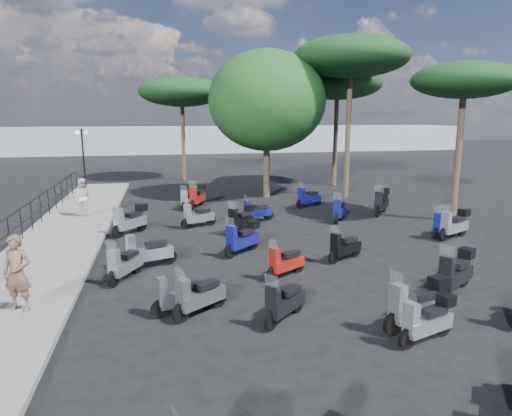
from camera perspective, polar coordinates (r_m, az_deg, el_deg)
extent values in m
plane|color=black|center=(13.33, 1.11, -8.14)|extent=(120.00, 120.00, 0.00)
cube|color=slate|center=(16.31, -24.41, -5.22)|extent=(3.00, 30.00, 0.15)
cylinder|color=black|center=(16.95, -28.52, -2.80)|extent=(0.04, 0.04, 1.10)
cylinder|color=black|center=(18.23, -27.30, -1.75)|extent=(0.04, 0.04, 1.10)
cylinder|color=black|center=(19.52, -26.25, -0.84)|extent=(0.04, 0.04, 1.10)
cylinder|color=black|center=(20.81, -25.32, -0.05)|extent=(0.04, 0.04, 1.10)
cylinder|color=black|center=(22.12, -24.51, 0.65)|extent=(0.04, 0.04, 1.10)
cylinder|color=black|center=(23.44, -23.78, 1.28)|extent=(0.04, 0.04, 1.10)
cylinder|color=black|center=(24.76, -23.14, 1.84)|extent=(0.04, 0.04, 1.10)
cylinder|color=black|center=(26.08, -22.55, 2.34)|extent=(0.04, 0.04, 1.10)
cylinder|color=black|center=(27.41, -22.03, 2.79)|extent=(0.04, 0.04, 1.10)
cylinder|color=black|center=(28.75, -21.55, 3.20)|extent=(0.04, 0.04, 1.10)
cube|color=black|center=(16.20, -29.39, -1.57)|extent=(0.04, 26.00, 0.04)
cube|color=black|center=(16.32, -29.20, -3.38)|extent=(0.04, 26.00, 0.04)
cylinder|color=black|center=(27.27, -20.47, 1.92)|extent=(0.29, 0.29, 0.22)
cylinder|color=black|center=(27.05, -20.72, 5.46)|extent=(0.10, 0.10, 3.61)
cylinder|color=black|center=(26.95, -20.98, 8.99)|extent=(0.32, 0.78, 0.04)
sphere|color=white|center=(27.30, -20.55, 8.86)|extent=(0.25, 0.25, 0.25)
sphere|color=white|center=(26.60, -21.40, 8.74)|extent=(0.25, 0.25, 0.25)
imported|color=brown|center=(11.59, -27.68, -7.23)|extent=(0.73, 0.57, 1.75)
imported|color=beige|center=(21.24, -20.94, 1.29)|extent=(0.83, 0.65, 1.66)
cylinder|color=black|center=(12.82, -17.41, -8.43)|extent=(0.31, 0.45, 0.46)
cylinder|color=black|center=(13.72, -14.68, -6.95)|extent=(0.31, 0.45, 0.46)
cube|color=gray|center=(13.25, -15.92, -6.90)|extent=(0.89, 1.24, 0.32)
cube|color=black|center=(13.30, -15.60, -5.60)|extent=(0.53, 0.64, 0.13)
cube|color=gray|center=(12.74, -17.34, -6.46)|extent=(0.35, 0.32, 0.67)
plane|color=white|center=(12.57, -17.60, -4.67)|extent=(0.35, 0.24, 0.35)
cylinder|color=black|center=(13.94, -15.60, -6.64)|extent=(0.49, 0.25, 0.49)
cylinder|color=black|center=(14.26, -10.84, -5.99)|extent=(0.49, 0.25, 0.49)
cube|color=#B4B7BF|center=(14.05, -13.03, -5.58)|extent=(1.36, 0.75, 0.35)
cube|color=black|center=(14.01, -12.40, -4.38)|extent=(0.68, 0.48, 0.14)
cube|color=#B4B7BF|center=(13.82, -15.38, -4.75)|extent=(0.31, 0.36, 0.71)
plane|color=white|center=(13.69, -15.73, -2.94)|extent=(0.20, 0.39, 0.38)
cylinder|color=black|center=(17.65, -16.92, -2.83)|extent=(0.41, 0.46, 0.51)
cylinder|color=black|center=(18.53, -14.08, -2.00)|extent=(0.41, 0.46, 0.51)
cube|color=#B4B7BF|center=(18.08, -15.38, -1.78)|extent=(1.18, 1.28, 0.36)
cube|color=black|center=(18.14, -15.03, -0.76)|extent=(0.66, 0.69, 0.15)
cube|color=#B4B7BF|center=(17.60, -16.81, -1.23)|extent=(0.39, 0.39, 0.74)
plane|color=white|center=(17.46, -17.05, 0.26)|extent=(0.36, 0.33, 0.40)
cube|color=black|center=(18.40, -14.14, 0.07)|extent=(0.49, 0.50, 0.28)
cylinder|color=black|center=(22.09, -7.88, 0.42)|extent=(0.30, 0.51, 0.51)
cylinder|color=black|center=(23.27, -6.80, 1.02)|extent=(0.30, 0.51, 0.51)
cube|color=maroon|center=(22.69, -7.30, 1.22)|extent=(0.89, 1.42, 0.36)
cube|color=black|center=(22.81, -7.16, 2.04)|extent=(0.55, 0.72, 0.15)
cube|color=maroon|center=(22.08, -7.84, 1.71)|extent=(0.39, 0.34, 0.75)
plane|color=white|center=(21.94, -7.93, 2.92)|extent=(0.41, 0.24, 0.40)
cube|color=black|center=(23.18, -6.83, 2.69)|extent=(0.46, 0.47, 0.28)
cylinder|color=black|center=(10.72, -11.90, -12.26)|extent=(0.44, 0.20, 0.43)
cylinder|color=black|center=(11.02, -6.44, -11.38)|extent=(0.44, 0.20, 0.43)
cube|color=#464A4D|center=(10.81, -8.93, -11.01)|extent=(1.20, 0.61, 0.30)
cube|color=black|center=(10.76, -8.19, -9.66)|extent=(0.59, 0.41, 0.12)
cube|color=#464A4D|center=(10.58, -11.62, -10.16)|extent=(0.26, 0.31, 0.62)
plane|color=white|center=(10.42, -11.99, -8.15)|extent=(0.16, 0.35, 0.33)
cylinder|color=black|center=(10.42, -9.37, -12.81)|extent=(0.42, 0.35, 0.45)
cylinder|color=black|center=(11.09, -4.69, -11.12)|extent=(0.42, 0.35, 0.45)
cube|color=#464A4D|center=(10.71, -6.78, -11.04)|extent=(1.18, 0.99, 0.32)
cube|color=black|center=(10.71, -6.15, -9.49)|extent=(0.63, 0.57, 0.13)
cube|color=#464A4D|center=(10.29, -9.11, -10.48)|extent=(0.34, 0.35, 0.66)
plane|color=white|center=(10.10, -9.44, -8.32)|extent=(0.27, 0.33, 0.35)
cylinder|color=black|center=(12.64, 2.10, -8.24)|extent=(0.41, 0.30, 0.43)
cylinder|color=black|center=(13.39, 5.33, -7.13)|extent=(0.41, 0.30, 0.43)
cube|color=maroon|center=(12.99, 3.91, -6.95)|extent=(1.15, 0.88, 0.30)
cube|color=black|center=(13.02, 4.38, -5.75)|extent=(0.60, 0.51, 0.13)
cube|color=maroon|center=(12.56, 2.34, -6.39)|extent=(0.31, 0.33, 0.63)
plane|color=white|center=(12.40, 2.18, -4.67)|extent=(0.24, 0.33, 0.33)
cylinder|color=black|center=(18.42, -8.72, -1.95)|extent=(0.45, 0.28, 0.46)
cylinder|color=black|center=(18.96, -5.67, -1.48)|extent=(0.45, 0.28, 0.46)
cube|color=#B4B7BF|center=(18.67, -7.06, -1.18)|extent=(1.26, 0.82, 0.32)
cube|color=black|center=(18.69, -6.65, -0.32)|extent=(0.64, 0.50, 0.13)
cube|color=#B4B7BF|center=(18.36, -8.55, -0.59)|extent=(0.31, 0.35, 0.67)
plane|color=white|center=(18.25, -8.75, 0.70)|extent=(0.22, 0.36, 0.35)
cylinder|color=black|center=(21.91, -9.00, 0.20)|extent=(0.29, 0.43, 0.44)
cylinder|color=black|center=(22.90, -7.82, 0.73)|extent=(0.29, 0.43, 0.44)
cube|color=#B4B7BF|center=(22.41, -8.36, 0.91)|extent=(0.84, 1.21, 0.31)
cube|color=black|center=(22.51, -8.22, 1.62)|extent=(0.50, 0.62, 0.13)
cube|color=#B4B7BF|center=(21.90, -8.96, 1.32)|extent=(0.34, 0.31, 0.65)
plane|color=white|center=(21.78, -9.05, 2.37)|extent=(0.34, 0.23, 0.34)
cube|color=black|center=(22.81, -7.85, 2.19)|extent=(0.41, 0.42, 0.24)
cylinder|color=black|center=(9.96, 1.88, -13.86)|extent=(0.39, 0.38, 0.45)
cylinder|color=black|center=(10.84, 5.16, -11.72)|extent=(0.39, 0.38, 0.45)
cube|color=black|center=(10.36, 3.74, -11.81)|extent=(1.09, 1.07, 0.32)
cube|color=black|center=(10.39, 4.22, -10.20)|extent=(0.60, 0.59, 0.13)
cube|color=black|center=(9.84, 2.14, -11.45)|extent=(0.34, 0.34, 0.65)
plane|color=white|center=(9.64, 1.98, -9.26)|extent=(0.30, 0.31, 0.35)
cylinder|color=black|center=(10.15, 16.80, -13.70)|extent=(0.51, 0.24, 0.50)
cylinder|color=black|center=(11.01, 21.53, -11.97)|extent=(0.51, 0.24, 0.50)
cube|color=gray|center=(10.53, 19.54, -11.81)|extent=(1.40, 0.73, 0.36)
cube|color=black|center=(10.55, 20.31, -10.11)|extent=(0.69, 0.48, 0.15)
cube|color=gray|center=(10.01, 17.31, -11.09)|extent=(0.31, 0.37, 0.73)
plane|color=white|center=(9.80, 17.21, -8.63)|extent=(0.19, 0.40, 0.39)
cube|color=black|center=(10.79, 21.87, -8.68)|extent=(0.44, 0.42, 0.27)
cylinder|color=black|center=(14.61, -3.25, -5.39)|extent=(0.43, 0.39, 0.48)
cylinder|color=black|center=(15.50, -0.37, -4.37)|extent=(0.43, 0.39, 0.48)
cube|color=navy|center=(15.03, -1.65, -4.17)|extent=(1.20, 1.11, 0.34)
cube|color=black|center=(15.09, -1.25, -3.01)|extent=(0.65, 0.62, 0.14)
cube|color=navy|center=(14.54, -3.06, -3.59)|extent=(0.36, 0.37, 0.70)
plane|color=white|center=(14.38, -3.24, -1.91)|extent=(0.31, 0.34, 0.37)
cube|color=black|center=(15.35, -0.32, -2.06)|extent=(0.47, 0.46, 0.26)
cylinder|color=black|center=(17.25, -3.03, -2.73)|extent=(0.40, 0.41, 0.47)
cylinder|color=black|center=(18.19, -0.87, -1.96)|extent=(0.40, 0.41, 0.47)
cube|color=black|center=(17.71, -1.83, -1.74)|extent=(1.13, 1.15, 0.34)
cube|color=black|center=(17.79, -1.53, -0.77)|extent=(0.62, 0.63, 0.14)
cube|color=black|center=(17.20, -2.89, -1.21)|extent=(0.36, 0.36, 0.69)
plane|color=white|center=(17.06, -3.02, 0.20)|extent=(0.32, 0.32, 0.37)
cube|color=black|center=(18.07, -0.84, 0.00)|extent=(0.46, 0.46, 0.26)
cylinder|color=black|center=(19.25, -1.27, -1.25)|extent=(0.44, 0.21, 0.44)
cylinder|color=black|center=(19.76, 1.55, -0.92)|extent=(0.44, 0.21, 0.44)
cube|color=navy|center=(19.49, 0.28, -0.60)|extent=(1.22, 0.64, 0.31)
cube|color=black|center=(19.51, 0.68, 0.18)|extent=(0.60, 0.42, 0.13)
cube|color=navy|center=(19.20, -1.08, -0.01)|extent=(0.27, 0.32, 0.64)
plane|color=white|center=(19.09, -1.23, 1.18)|extent=(0.17, 0.35, 0.34)
cylinder|color=black|center=(9.72, 18.39, -15.22)|extent=(0.43, 0.22, 0.43)
cylinder|color=black|center=(10.49, 22.37, -13.47)|extent=(0.43, 0.22, 0.43)
cube|color=#B4B7BF|center=(10.06, 20.69, -13.42)|extent=(1.20, 0.66, 0.30)
cube|color=black|center=(10.08, 21.35, -11.89)|extent=(0.59, 0.43, 0.12)
cube|color=#B4B7BF|center=(9.60, 18.84, -12.90)|extent=(0.27, 0.32, 0.62)
plane|color=white|center=(9.40, 18.78, -10.76)|extent=(0.18, 0.34, 0.33)
cube|color=black|center=(10.28, 22.68, -10.55)|extent=(0.38, 0.37, 0.23)
cylinder|color=black|center=(12.35, 22.40, -9.45)|extent=(0.48, 0.36, 0.50)
cylinder|color=black|center=(13.46, 24.57, -7.91)|extent=(0.48, 0.36, 0.50)
cube|color=black|center=(12.89, 23.69, -7.80)|extent=(1.34, 1.04, 0.36)
cube|color=black|center=(12.96, 24.09, -6.36)|extent=(0.70, 0.60, 0.15)
cube|color=black|center=(12.27, 22.73, -7.24)|extent=(0.36, 0.39, 0.73)
plane|color=white|center=(12.08, 22.78, -5.19)|extent=(0.28, 0.38, 0.39)
cube|color=black|center=(13.28, 24.84, -5.15)|extent=(0.48, 0.47, 0.27)
cylinder|color=black|center=(14.26, 9.69, -6.06)|extent=(0.42, 0.29, 0.43)
cylinder|color=black|center=(15.08, 12.33, -5.18)|extent=(0.42, 0.29, 0.43)
cube|color=black|center=(14.66, 11.18, -4.97)|extent=(1.17, 0.84, 0.31)
cube|color=black|center=(14.71, 11.59, -3.90)|extent=(0.61, 0.50, 0.13)
cube|color=black|center=(14.20, 9.93, -4.40)|extent=(0.31, 0.33, 0.63)
plane|color=white|center=(14.05, 9.85, -2.85)|extent=(0.23, 0.33, 0.34)
cylinder|color=black|center=(19.35, 10.04, -1.30)|extent=(0.34, 0.46, 0.48)
cylinder|color=black|center=(20.51, 10.65, -0.59)|extent=(0.34, 0.46, 0.48)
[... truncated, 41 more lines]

